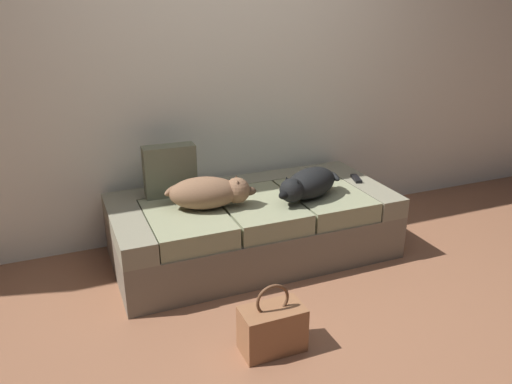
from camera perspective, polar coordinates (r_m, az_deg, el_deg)
name	(u,v)px	position (r m, az deg, el deg)	size (l,w,h in m)	color
ground_plane	(332,346)	(2.75, 8.52, -16.75)	(10.00, 10.00, 0.00)	#905C40
back_wall	(223,38)	(3.65, -3.78, 16.85)	(6.40, 0.10, 2.80)	white
couch	(253,226)	(3.46, -0.32, -3.84)	(1.86, 0.88, 0.43)	#746958
dog_tan	(210,192)	(3.18, -5.20, -0.04)	(0.58, 0.34, 0.20)	brown
dog_dark	(308,184)	(3.33, 5.84, 0.88)	(0.54, 0.39, 0.19)	black
tv_remote	(356,179)	(3.73, 11.20, 1.49)	(0.04, 0.15, 0.02)	black
throw_pillow	(170,171)	(3.39, -9.66, 2.39)	(0.34, 0.12, 0.34)	#676A52
handbag	(272,328)	(2.63, 1.84, -15.03)	(0.32, 0.18, 0.38)	#915E3C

